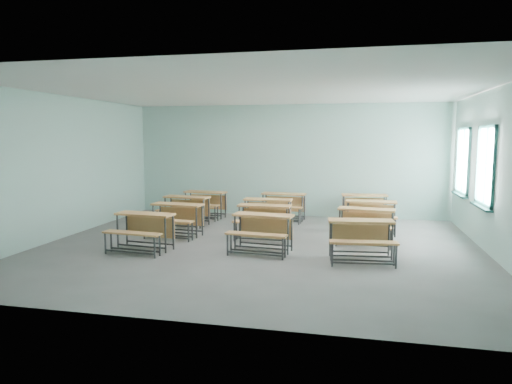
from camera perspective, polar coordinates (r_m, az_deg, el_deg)
room at (r=9.31m, az=0.82°, el=2.77°), size 9.04×8.04×3.24m
desk_unit_r0c0 at (r=9.41m, az=-14.03°, el=-4.14°), size 1.26×0.91×0.74m
desk_unit_r0c1 at (r=9.01m, az=0.73°, el=-4.42°), size 1.26×0.90×0.74m
desk_unit_r0c2 at (r=8.60m, az=13.03°, el=-5.14°), size 1.27×0.92×0.74m
desk_unit_r1c0 at (r=10.60m, az=-10.03°, el=-2.82°), size 1.26×0.90×0.74m
desk_unit_r1c1 at (r=10.25m, az=0.93°, el=-3.04°), size 1.21×0.83×0.74m
desk_unit_r1c2 at (r=10.02m, az=13.55°, el=-3.47°), size 1.28×0.94×0.74m
desk_unit_r2c0 at (r=11.88m, az=-8.86°, el=-1.77°), size 1.26×0.91×0.74m
desk_unit_r2c1 at (r=11.28m, az=1.40°, el=-2.14°), size 1.20×0.81×0.74m
desk_unit_r2c2 at (r=11.25m, az=14.18°, el=-2.37°), size 1.22×0.84×0.74m
desk_unit_r3c0 at (r=12.90m, az=-6.54°, el=-1.05°), size 1.27×0.93×0.74m
desk_unit_r3c1 at (r=12.43m, az=3.37°, el=-1.32°), size 1.25×0.89×0.74m
desk_unit_r3c2 at (r=12.48m, az=13.43°, el=-1.46°), size 1.26×0.91×0.74m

